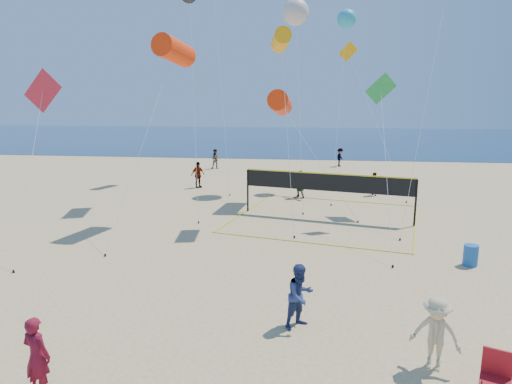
# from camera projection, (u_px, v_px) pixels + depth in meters

# --- Properties ---
(ground) EXTENTS (120.00, 120.00, 0.00)m
(ground) POSITION_uv_depth(u_px,v_px,m) (214.00, 373.00, 10.50)
(ground) COLOR #D9B87A
(ground) RESTS_ON ground
(ocean) EXTENTS (140.00, 50.00, 0.03)m
(ocean) POSITION_uv_depth(u_px,v_px,m) (299.00, 138.00, 70.73)
(ocean) COLOR navy
(ocean) RESTS_ON ground
(woman) EXTENTS (0.72, 0.55, 1.77)m
(woman) POSITION_uv_depth(u_px,v_px,m) (37.00, 356.00, 9.61)
(woman) COLOR maroon
(woman) RESTS_ON ground
(bystander_a) EXTENTS (1.11, 1.10, 1.80)m
(bystander_a) POSITION_uv_depth(u_px,v_px,m) (300.00, 296.00, 12.49)
(bystander_a) COLOR navy
(bystander_a) RESTS_ON ground
(bystander_b) EXTENTS (1.31, 1.07, 1.77)m
(bystander_b) POSITION_uv_depth(u_px,v_px,m) (436.00, 334.00, 10.52)
(bystander_b) COLOR #CCBA88
(bystander_b) RESTS_ON ground
(far_person_0) EXTENTS (1.05, 1.10, 1.83)m
(far_person_0) POSITION_uv_depth(u_px,v_px,m) (198.00, 175.00, 31.87)
(far_person_0) COLOR gray
(far_person_0) RESTS_ON ground
(far_person_1) EXTENTS (1.58, 1.42, 1.75)m
(far_person_1) POSITION_uv_depth(u_px,v_px,m) (300.00, 184.00, 28.66)
(far_person_1) COLOR gray
(far_person_1) RESTS_ON ground
(far_person_2) EXTENTS (0.64, 0.66, 1.52)m
(far_person_2) POSITION_uv_depth(u_px,v_px,m) (374.00, 184.00, 29.35)
(far_person_2) COLOR gray
(far_person_2) RESTS_ON ground
(far_person_3) EXTENTS (0.93, 0.78, 1.73)m
(far_person_3) POSITION_uv_depth(u_px,v_px,m) (216.00, 159.00, 40.39)
(far_person_3) COLOR gray
(far_person_3) RESTS_ON ground
(far_person_4) EXTENTS (0.99, 1.24, 1.67)m
(far_person_4) POSITION_uv_depth(u_px,v_px,m) (340.00, 157.00, 41.76)
(far_person_4) COLOR gray
(far_person_4) RESTS_ON ground
(camp_chair) EXTENTS (0.75, 0.86, 1.22)m
(camp_chair) POSITION_uv_depth(u_px,v_px,m) (496.00, 374.00, 9.44)
(camp_chair) COLOR #A31218
(camp_chair) RESTS_ON ground
(trash_barrel) EXTENTS (0.66, 0.66, 0.80)m
(trash_barrel) POSITION_uv_depth(u_px,v_px,m) (471.00, 255.00, 17.17)
(trash_barrel) COLOR #1A58A9
(trash_barrel) RESTS_ON ground
(volleyball_net) EXTENTS (10.74, 10.62, 2.40)m
(volleyball_net) POSITION_uv_depth(u_px,v_px,m) (327.00, 188.00, 23.63)
(volleyball_net) COLOR black
(volleyball_net) RESTS_ON ground
(kite_0) EXTENTS (2.26, 7.07, 9.13)m
(kite_0) POSITION_uv_depth(u_px,v_px,m) (174.00, 51.00, 21.80)
(kite_0) COLOR #FF3409
(kite_0) RESTS_ON ground
(kite_2) EXTENTS (1.51, 3.99, 9.44)m
(kite_2) POSITION_uv_depth(u_px,v_px,m) (281.00, 40.00, 21.71)
(kite_2) COLOR #FFA50E
(kite_2) RESTS_ON ground
(kite_3) EXTENTS (2.00, 4.73, 7.46)m
(kite_3) POSITION_uv_depth(u_px,v_px,m) (42.00, 97.00, 19.59)
(kite_3) COLOR red
(kite_3) RESTS_ON ground
(kite_4) EXTENTS (1.53, 6.61, 7.41)m
(kite_4) POSITION_uv_depth(u_px,v_px,m) (381.00, 97.00, 21.59)
(kite_4) COLOR green
(kite_4) RESTS_ON ground
(kite_6) EXTENTS (2.10, 8.71, 12.57)m
(kite_6) POSITION_uv_depth(u_px,v_px,m) (296.00, 12.00, 29.87)
(kite_6) COLOR beige
(kite_6) RESTS_ON ground
(kite_7) EXTENTS (1.71, 7.31, 12.04)m
(kite_7) POSITION_uv_depth(u_px,v_px,m) (347.00, 19.00, 30.62)
(kite_7) COLOR #27A7C9
(kite_7) RESTS_ON ground
(kite_9) EXTENTS (3.99, 8.42, 10.29)m
(kite_9) POSITION_uv_depth(u_px,v_px,m) (352.00, 61.00, 33.30)
(kite_9) COLOR #FFA50E
(kite_9) RESTS_ON ground
(kite_10) EXTENTS (5.01, 5.75, 6.69)m
(kite_10) POSITION_uv_depth(u_px,v_px,m) (280.00, 103.00, 26.57)
(kite_10) COLOR #FF3409
(kite_10) RESTS_ON ground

